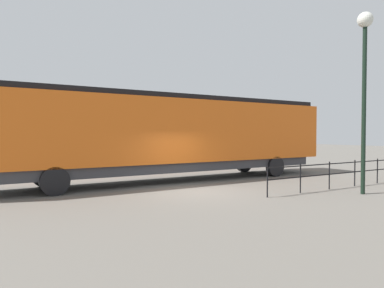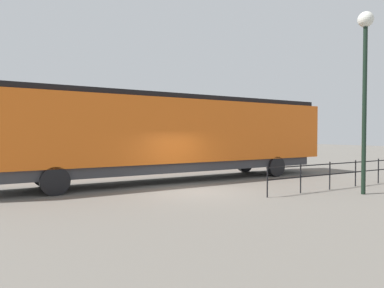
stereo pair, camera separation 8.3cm
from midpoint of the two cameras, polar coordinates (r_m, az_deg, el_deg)
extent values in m
plane|color=#666059|center=(14.03, 0.85, -7.90)|extent=(120.00, 120.00, 0.00)
cube|color=orange|center=(17.08, -3.13, 2.17)|extent=(2.94, 17.86, 2.97)
cube|color=black|center=(21.66, 14.83, 0.82)|extent=(2.82, 2.75, 2.08)
cube|color=black|center=(17.17, -3.14, 7.53)|extent=(2.65, 17.14, 0.24)
cube|color=#38383D|center=(17.15, -3.13, -3.55)|extent=(2.65, 16.43, 0.45)
cylinder|color=black|center=(21.45, 8.82, -3.13)|extent=(0.30, 1.10, 1.10)
cylinder|color=black|center=(19.51, 13.80, -3.63)|extent=(0.30, 1.10, 1.10)
cylinder|color=black|center=(16.67, -23.07, -4.61)|extent=(0.30, 1.10, 1.10)
cylinder|color=black|center=(14.08, -21.59, -5.72)|extent=(0.30, 1.10, 1.10)
cylinder|color=black|center=(14.88, 26.77, 5.09)|extent=(0.16, 0.16, 6.53)
sphere|color=silver|center=(15.48, 26.94, 17.91)|extent=(0.59, 0.59, 0.59)
cube|color=black|center=(17.01, 25.58, -2.73)|extent=(0.04, 10.57, 0.04)
cube|color=black|center=(17.04, 25.57, -4.19)|extent=(0.04, 10.57, 0.04)
cylinder|color=black|center=(13.00, 12.54, -6.10)|extent=(0.05, 0.05, 1.17)
cylinder|color=black|center=(14.26, 17.70, -5.45)|extent=(0.05, 0.05, 1.17)
cylinder|color=black|center=(15.62, 21.98, -4.88)|extent=(0.05, 0.05, 1.17)
cylinder|color=black|center=(17.05, 25.56, -4.38)|extent=(0.05, 0.05, 1.17)
cylinder|color=black|center=(18.54, 28.57, -3.95)|extent=(0.05, 0.05, 1.17)
camera|label=1|loc=(0.04, -89.82, 0.01)|focal=32.23mm
camera|label=2|loc=(0.04, 90.18, -0.01)|focal=32.23mm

